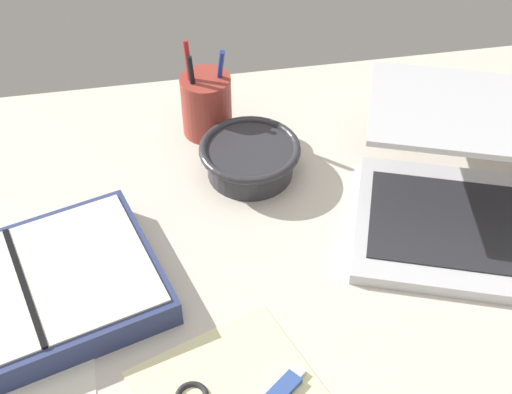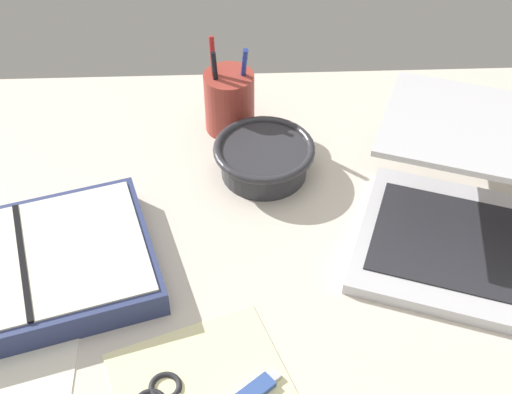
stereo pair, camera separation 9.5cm
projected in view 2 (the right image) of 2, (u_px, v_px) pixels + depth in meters
desk_top at (236, 299)px, 92.40cm from camera, size 140.00×100.00×2.00cm
laptop at (482, 209)px, 95.18cm from camera, size 40.92×42.69×15.70cm
bowl at (262, 158)px, 106.64cm from camera, size 15.25×15.25×5.26cm
pen_cup at (227, 101)px, 113.14cm from camera, size 7.95×7.95×16.02cm
planner at (23, 270)px, 91.86cm from camera, size 37.59×30.86×4.37cm
usb_drive at (250, 393)px, 80.82cm from camera, size 6.63×5.73×1.00cm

